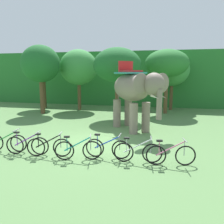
{
  "coord_description": "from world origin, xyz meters",
  "views": [
    {
      "loc": [
        3.22,
        -9.52,
        3.16
      ],
      "look_at": [
        0.75,
        1.0,
        1.3
      ],
      "focal_mm": 37.05,
      "sensor_mm": 36.0,
      "label": 1
    }
  ],
  "objects_px": {
    "tree_center_left": "(41,64)",
    "bike_purple": "(27,145)",
    "tree_center": "(117,65)",
    "bike_green": "(7,142)",
    "bike_pink": "(171,155)",
    "tree_center_right": "(79,68)",
    "tree_right": "(172,70)",
    "tree_far_left": "(167,64)",
    "bike_teal": "(78,150)",
    "elephant": "(134,90)",
    "bike_blue": "(108,148)",
    "tree_left": "(43,63)",
    "bike_white": "(138,152)",
    "bike_black": "(49,147)"
  },
  "relations": [
    {
      "from": "tree_center_right",
      "to": "bike_teal",
      "type": "height_order",
      "value": "tree_center_right"
    },
    {
      "from": "bike_blue",
      "to": "bike_pink",
      "type": "bearing_deg",
      "value": -4.95
    },
    {
      "from": "tree_center_left",
      "to": "bike_black",
      "type": "bearing_deg",
      "value": -59.06
    },
    {
      "from": "tree_far_left",
      "to": "bike_teal",
      "type": "relative_size",
      "value": 2.93
    },
    {
      "from": "tree_center_left",
      "to": "tree_center",
      "type": "xyz_separation_m",
      "value": [
        6.0,
        -0.47,
        -0.14
      ]
    },
    {
      "from": "tree_center",
      "to": "tree_far_left",
      "type": "xyz_separation_m",
      "value": [
        3.27,
        2.68,
        0.18
      ]
    },
    {
      "from": "tree_center_right",
      "to": "bike_black",
      "type": "xyz_separation_m",
      "value": [
        2.94,
        -10.83,
        -3.16
      ]
    },
    {
      "from": "tree_center_right",
      "to": "bike_pink",
      "type": "distance_m",
      "value": 13.36
    },
    {
      "from": "bike_blue",
      "to": "bike_white",
      "type": "xyz_separation_m",
      "value": [
        1.14,
        -0.18,
        0.0
      ]
    },
    {
      "from": "tree_center_right",
      "to": "tree_center",
      "type": "height_order",
      "value": "tree_center_right"
    },
    {
      "from": "bike_purple",
      "to": "bike_pink",
      "type": "xyz_separation_m",
      "value": [
        5.4,
        0.16,
        0.0
      ]
    },
    {
      "from": "tree_center_right",
      "to": "bike_purple",
      "type": "relative_size",
      "value": 2.96
    },
    {
      "from": "tree_center_left",
      "to": "bike_pink",
      "type": "xyz_separation_m",
      "value": [
        9.52,
        -8.26,
        -3.38
      ]
    },
    {
      "from": "tree_left",
      "to": "bike_teal",
      "type": "height_order",
      "value": "tree_left"
    },
    {
      "from": "bike_green",
      "to": "bike_pink",
      "type": "bearing_deg",
      "value": 0.2
    },
    {
      "from": "tree_far_left",
      "to": "tree_left",
      "type": "bearing_deg",
      "value": 177.05
    },
    {
      "from": "elephant",
      "to": "bike_pink",
      "type": "relative_size",
      "value": 2.27
    },
    {
      "from": "tree_center_right",
      "to": "tree_right",
      "type": "height_order",
      "value": "tree_center_right"
    },
    {
      "from": "tree_center_right",
      "to": "bike_green",
      "type": "bearing_deg",
      "value": -84.7
    },
    {
      "from": "bike_green",
      "to": "tree_far_left",
      "type": "bearing_deg",
      "value": 59.52
    },
    {
      "from": "bike_blue",
      "to": "bike_purple",
      "type": "bearing_deg",
      "value": -173.44
    },
    {
      "from": "tree_center",
      "to": "elephant",
      "type": "bearing_deg",
      "value": -63.32
    },
    {
      "from": "tree_center_right",
      "to": "tree_right",
      "type": "bearing_deg",
      "value": 12.53
    },
    {
      "from": "bike_teal",
      "to": "bike_pink",
      "type": "bearing_deg",
      "value": 4.24
    },
    {
      "from": "tree_far_left",
      "to": "bike_purple",
      "type": "xyz_separation_m",
      "value": [
        -5.15,
        -10.63,
        -3.42
      ]
    },
    {
      "from": "tree_center",
      "to": "bike_pink",
      "type": "xyz_separation_m",
      "value": [
        3.52,
        -7.78,
        -3.24
      ]
    },
    {
      "from": "bike_teal",
      "to": "bike_white",
      "type": "xyz_separation_m",
      "value": [
        2.14,
        0.26,
        0.0
      ]
    },
    {
      "from": "tree_center_left",
      "to": "bike_purple",
      "type": "xyz_separation_m",
      "value": [
        4.13,
        -8.42,
        -3.38
      ]
    },
    {
      "from": "bike_purple",
      "to": "bike_pink",
      "type": "distance_m",
      "value": 5.4
    },
    {
      "from": "tree_left",
      "to": "tree_center_right",
      "type": "distance_m",
      "value": 3.5
    },
    {
      "from": "tree_center",
      "to": "bike_green",
      "type": "relative_size",
      "value": 2.82
    },
    {
      "from": "elephant",
      "to": "bike_blue",
      "type": "relative_size",
      "value": 2.23
    },
    {
      "from": "tree_right",
      "to": "bike_green",
      "type": "relative_size",
      "value": 2.76
    },
    {
      "from": "bike_green",
      "to": "bike_black",
      "type": "relative_size",
      "value": 1.01
    },
    {
      "from": "bike_white",
      "to": "bike_pink",
      "type": "bearing_deg",
      "value": -0.75
    },
    {
      "from": "tree_center",
      "to": "bike_blue",
      "type": "height_order",
      "value": "tree_center"
    },
    {
      "from": "tree_center_right",
      "to": "tree_right",
      "type": "relative_size",
      "value": 1.07
    },
    {
      "from": "bike_white",
      "to": "bike_pink",
      "type": "xyz_separation_m",
      "value": [
        1.13,
        -0.01,
        0.0
      ]
    },
    {
      "from": "tree_center",
      "to": "tree_far_left",
      "type": "relative_size",
      "value": 0.99
    },
    {
      "from": "tree_center_right",
      "to": "tree_center",
      "type": "bearing_deg",
      "value": -36.44
    },
    {
      "from": "tree_right",
      "to": "elephant",
      "type": "height_order",
      "value": "tree_right"
    },
    {
      "from": "bike_black",
      "to": "bike_white",
      "type": "distance_m",
      "value": 3.35
    },
    {
      "from": "tree_center_left",
      "to": "bike_purple",
      "type": "bearing_deg",
      "value": -63.88
    },
    {
      "from": "tree_left",
      "to": "bike_pink",
      "type": "bearing_deg",
      "value": -45.37
    },
    {
      "from": "tree_left",
      "to": "tree_center",
      "type": "relative_size",
      "value": 1.11
    },
    {
      "from": "tree_center_left",
      "to": "tree_center",
      "type": "distance_m",
      "value": 6.02
    },
    {
      "from": "tree_left",
      "to": "bike_white",
      "type": "height_order",
      "value": "tree_left"
    },
    {
      "from": "tree_center_left",
      "to": "tree_far_left",
      "type": "height_order",
      "value": "tree_center_left"
    },
    {
      "from": "bike_teal",
      "to": "bike_pink",
      "type": "distance_m",
      "value": 3.28
    },
    {
      "from": "tree_center_left",
      "to": "elephant",
      "type": "bearing_deg",
      "value": -25.99
    }
  ]
}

